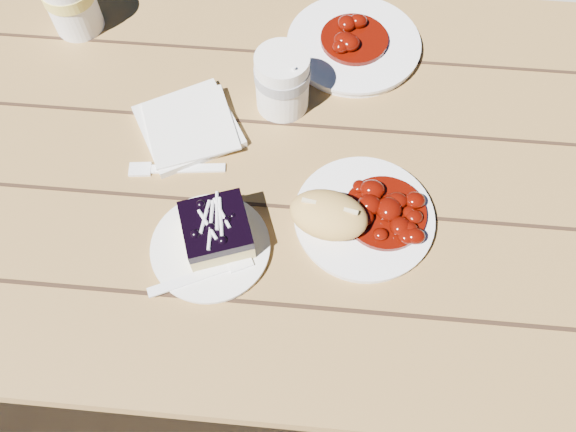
# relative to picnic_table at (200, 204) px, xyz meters

# --- Properties ---
(ground) EXTENTS (60.00, 60.00, 0.00)m
(ground) POSITION_rel_picnic_table_xyz_m (0.00, 0.00, -0.59)
(ground) COLOR gray
(ground) RESTS_ON ground
(picnic_table) EXTENTS (2.00, 1.55, 0.75)m
(picnic_table) POSITION_rel_picnic_table_xyz_m (0.00, 0.00, 0.00)
(picnic_table) COLOR brown
(picnic_table) RESTS_ON ground
(main_plate) EXTENTS (0.21, 0.21, 0.02)m
(main_plate) POSITION_rel_picnic_table_xyz_m (0.29, -0.09, 0.17)
(main_plate) COLOR white
(main_plate) RESTS_ON picnic_table
(goulash_stew) EXTENTS (0.13, 0.13, 0.04)m
(goulash_stew) POSITION_rel_picnic_table_xyz_m (0.32, -0.09, 0.20)
(goulash_stew) COLOR #530902
(goulash_stew) RESTS_ON main_plate
(bread_roll) EXTENTS (0.13, 0.10, 0.06)m
(bread_roll) POSITION_rel_picnic_table_xyz_m (0.24, -0.11, 0.21)
(bread_roll) COLOR tan
(bread_roll) RESTS_ON main_plate
(dessert_plate) EXTENTS (0.17, 0.17, 0.01)m
(dessert_plate) POSITION_rel_picnic_table_xyz_m (0.07, -0.16, 0.17)
(dessert_plate) COLOR white
(dessert_plate) RESTS_ON picnic_table
(blueberry_cake) EXTENTS (0.12, 0.12, 0.05)m
(blueberry_cake) POSITION_rel_picnic_table_xyz_m (0.08, -0.15, 0.20)
(blueberry_cake) COLOR #DBC877
(blueberry_cake) RESTS_ON dessert_plate
(fork_dessert) EXTENTS (0.15, 0.09, 0.00)m
(fork_dessert) POSITION_rel_picnic_table_xyz_m (0.05, -0.22, 0.17)
(fork_dessert) COLOR white
(fork_dessert) RESTS_ON dessert_plate
(coffee_cup) EXTENTS (0.09, 0.09, 0.11)m
(coffee_cup) POSITION_rel_picnic_table_xyz_m (0.15, 0.12, 0.22)
(coffee_cup) COLOR white
(coffee_cup) RESTS_ON picnic_table
(napkin_stack) EXTENTS (0.21, 0.21, 0.01)m
(napkin_stack) POSITION_rel_picnic_table_xyz_m (-0.01, 0.06, 0.17)
(napkin_stack) COLOR white
(napkin_stack) RESTS_ON picnic_table
(fork_table) EXTENTS (0.16, 0.04, 0.00)m
(fork_table) POSITION_rel_picnic_table_xyz_m (0.00, -0.02, 0.16)
(fork_table) COLOR white
(fork_table) RESTS_ON picnic_table
(second_plate) EXTENTS (0.24, 0.24, 0.02)m
(second_plate) POSITION_rel_picnic_table_xyz_m (0.26, 0.27, 0.17)
(second_plate) COLOR white
(second_plate) RESTS_ON picnic_table
(second_stew) EXTENTS (0.12, 0.12, 0.04)m
(second_stew) POSITION_rel_picnic_table_xyz_m (0.26, 0.27, 0.20)
(second_stew) COLOR #530902
(second_stew) RESTS_ON second_plate
(second_cup) EXTENTS (0.09, 0.09, 0.11)m
(second_cup) POSITION_rel_picnic_table_xyz_m (-0.25, 0.28, 0.22)
(second_cup) COLOR white
(second_cup) RESTS_ON picnic_table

